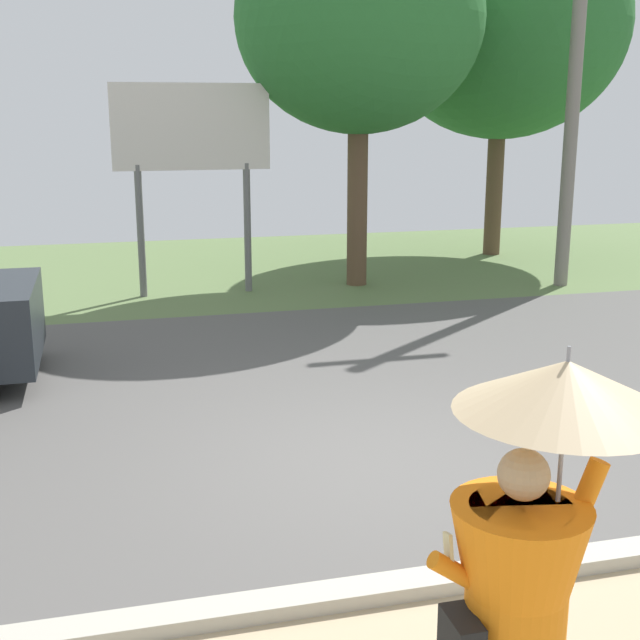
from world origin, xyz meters
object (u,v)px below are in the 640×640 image
monk_pedestrian (524,586)px  tree_left_far (359,19)px  roadside_billboard (192,142)px  utility_pole (576,59)px  tree_center_back (502,24)px

monk_pedestrian → tree_left_far: (2.74, 11.43, 3.48)m
roadside_billboard → tree_left_far: 3.52m
monk_pedestrian → utility_pole: utility_pole is taller
utility_pole → tree_center_back: utility_pole is taller
utility_pole → tree_center_back: 3.55m
tree_left_far → tree_center_back: bearing=32.5°
utility_pole → tree_left_far: size_ratio=1.15×
utility_pole → tree_center_back: size_ratio=1.04×
utility_pole → roadside_billboard: 6.65m
monk_pedestrian → roadside_billboard: (-0.15, 11.35, 1.48)m
monk_pedestrian → utility_pole: bearing=65.9°
utility_pole → tree_left_far: 3.74m
utility_pole → roadside_billboard: size_ratio=2.13×
monk_pedestrian → utility_pole: size_ratio=0.29×
roadside_billboard → monk_pedestrian: bearing=-89.2°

